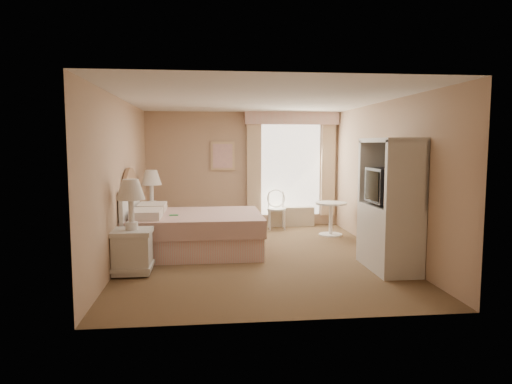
{
  "coord_description": "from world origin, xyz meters",
  "views": [
    {
      "loc": [
        -0.8,
        -7.2,
        1.8
      ],
      "look_at": [
        0.01,
        0.3,
        1.01
      ],
      "focal_mm": 32.0,
      "sensor_mm": 36.0,
      "label": 1
    }
  ],
  "objects": [
    {
      "name": "armoire",
      "position": [
        1.81,
        -0.97,
        0.78
      ],
      "size": [
        0.57,
        1.14,
        1.89
      ],
      "color": "silver",
      "rests_on": "room"
    },
    {
      "name": "bed",
      "position": [
        -1.12,
        0.39,
        0.37
      ],
      "size": [
        2.2,
        1.73,
        1.53
      ],
      "color": "#DB968E",
      "rests_on": "room"
    },
    {
      "name": "nightstand_far",
      "position": [
        -1.84,
        1.53,
        0.49
      ],
      "size": [
        0.54,
        0.54,
        1.3
      ],
      "color": "silver",
      "rests_on": "room"
    },
    {
      "name": "framed_art",
      "position": [
        -0.45,
        2.71,
        1.55
      ],
      "size": [
        0.52,
        0.04,
        0.62
      ],
      "color": "tan",
      "rests_on": "room"
    },
    {
      "name": "round_table",
      "position": [
        1.64,
        1.53,
        0.44
      ],
      "size": [
        0.62,
        0.62,
        0.66
      ],
      "color": "white",
      "rests_on": "room"
    },
    {
      "name": "nightstand_near",
      "position": [
        -1.84,
        -0.83,
        0.49
      ],
      "size": [
        0.54,
        0.54,
        1.31
      ],
      "color": "silver",
      "rests_on": "room"
    },
    {
      "name": "cafe_chair",
      "position": [
        0.68,
        2.39,
        0.49
      ],
      "size": [
        0.42,
        0.42,
        0.84
      ],
      "rotation": [
        0.0,
        0.0,
        -0.05
      ],
      "color": "white",
      "rests_on": "room"
    },
    {
      "name": "room",
      "position": [
        0.0,
        0.0,
        1.25
      ],
      "size": [
        4.21,
        5.51,
        2.51
      ],
      "color": "brown",
      "rests_on": "ground"
    },
    {
      "name": "window",
      "position": [
        1.05,
        2.65,
        1.34
      ],
      "size": [
        2.05,
        0.22,
        2.51
      ],
      "color": "white",
      "rests_on": "room"
    }
  ]
}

